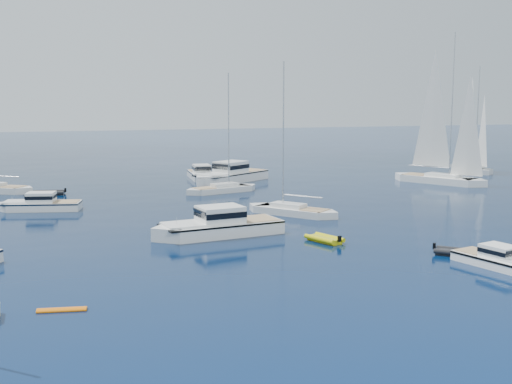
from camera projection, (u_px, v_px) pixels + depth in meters
The scene contains 14 objects.
ground at pixel (440, 301), 35.66m from camera, with size 400.00×400.00×0.00m, color navy.
motor_cruiser_near at pixel (500, 268), 42.65m from camera, with size 2.22×7.27×1.91m, color white, non-canonical shape.
motor_cruiser_centre at pixel (218, 235), 52.69m from camera, with size 3.58×11.71×3.07m, color white, non-canonical shape.
motor_cruiser_far_l at pixel (40, 210), 64.57m from camera, with size 2.70×8.83×2.32m, color white, non-canonical shape.
motor_cruiser_distant at pixel (230, 182), 86.52m from camera, with size 4.08×13.35×3.50m, color silver, non-canonical shape.
motor_cruiser_horizon at pixel (202, 179), 89.41m from camera, with size 2.97×9.70×2.55m, color silver, non-canonical shape.
sailboat_mid_r at pixel (292, 214), 62.21m from camera, with size 2.66×10.24×15.06m, color silver, non-canonical shape.
sailboat_centre at pixel (222, 192), 76.95m from camera, with size 2.57×9.89×14.54m, color silver, non-canonical shape.
sailboat_sails_r at pixel (439, 183), 85.27m from camera, with size 3.55×13.64×20.05m, color white, non-canonical shape.
sailboat_sails_far at pixel (471, 171), 98.86m from camera, with size 2.90×11.16×16.40m, color silver, non-canonical shape.
tender_yellow at pixel (325, 242), 50.37m from camera, with size 1.80×3.20×0.95m, color #CDC80C, non-canonical shape.
tender_grey_near at pixel (456, 255), 46.04m from camera, with size 1.73×3.04×0.95m, color black, non-canonical shape.
tender_grey_far at pixel (49, 195), 75.03m from camera, with size 2.10×3.87×0.95m, color black, non-canonical shape.
kayak_orange at pixel (62, 311), 34.00m from camera, with size 0.56×2.55×0.30m, color orange, non-canonical shape.
Camera 1 is at (-20.40, -29.53, 11.06)m, focal length 45.50 mm.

